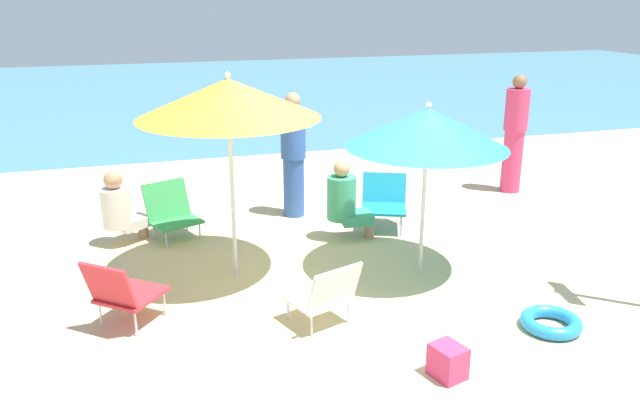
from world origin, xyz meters
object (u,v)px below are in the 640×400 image
Objects in this scene: beach_chair_b at (171,211)px; person_b at (515,134)px; umbrella_yellow at (228,99)px; beach_chair_d at (122,291)px; umbrella_teal at (427,128)px; person_c at (345,200)px; beach_chair_a at (384,200)px; beach_bag at (448,361)px; swim_ring at (551,322)px; beach_chair_c at (325,294)px; person_d at (120,208)px; person_a at (293,155)px.

person_b is (4.85, 0.47, 0.52)m from beach_chair_b.
umbrella_yellow is 4.75m from person_b.
umbrella_teal is at bearing -44.08° from beach_chair_d.
umbrella_teal is 1.57m from person_c.
beach_chair_d reaches higher than beach_chair_b.
beach_chair_a is 2.89× the size of beach_bag.
beach_chair_d is (-3.08, -1.68, -0.00)m from beach_chair_a.
swim_ring is (0.46, -2.75, -0.29)m from beach_chair_a.
umbrella_yellow is 2.03m from person_c.
beach_chair_a is 1.11× the size of beach_chair_c.
person_d reaches higher than beach_chair_b.
beach_chair_a is 2.57m from beach_chair_c.
beach_chair_d is at bearing 147.98° from beach_bag.
person_d reaches higher than beach_chair_c.
umbrella_yellow is at bearing -14.60° from beach_chair_d.
beach_chair_d is at bearing 5.35° from person_b.
umbrella_yellow is 3.54m from swim_ring.
umbrella_yellow is at bearing 2.24° from person_b.
person_a is at bearing 111.68° from umbrella_teal.
umbrella_yellow is 3.08m from beach_bag.
person_a is at bearing 79.62° from beach_chair_b.
beach_chair_c is at bearing 162.43° from swim_ring.
beach_chair_a is 0.99× the size of beach_chair_d.
umbrella_teal is 3.37m from person_b.
beach_chair_b is 0.78× the size of person_d.
umbrella_teal is 2.58× the size of beach_chair_b.
beach_chair_a is 2.53m from person_b.
swim_ring is at bearing -37.31° from umbrella_yellow.
beach_chair_a is at bearing 24.12° from umbrella_yellow.
umbrella_yellow is 3.96× the size of swim_ring.
person_a reaches higher than swim_ring.
umbrella_teal is 2.11m from swim_ring.
person_a reaches higher than beach_chair_d.
swim_ring is (2.44, -1.86, -1.76)m from umbrella_yellow.
umbrella_teal is 3.20m from beach_chair_b.
person_b is at bearing -30.12° from person_d.
beach_chair_b is (-2.53, 0.39, -0.02)m from beach_chair_a.
umbrella_teal is at bearing 31.57° from beach_chair_b.
swim_ring is (-1.86, -3.61, -0.79)m from person_b.
beach_chair_a is 3.51m from beach_chair_d.
beach_chair_b reaches higher than beach_chair_c.
umbrella_teal is at bearing 16.77° from beach_chair_a.
beach_chair_d is (-1.10, -0.80, -1.48)m from umbrella_yellow.
umbrella_yellow is at bearing -83.05° from person_d.
beach_chair_b is 3.97m from beach_bag.
beach_chair_d is 0.85× the size of person_d.
umbrella_teal reaches higher than beach_chair_b.
person_b is 5.46m from person_d.
umbrella_teal is 3.19m from beach_chair_d.
person_c is at bearing -20.78° from beach_chair_d.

